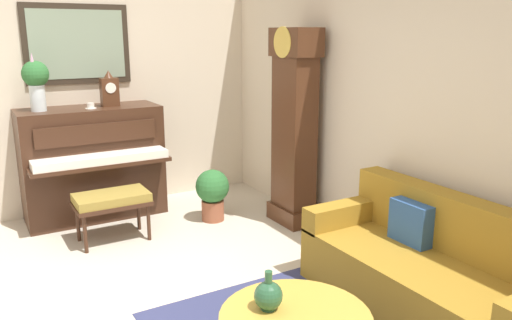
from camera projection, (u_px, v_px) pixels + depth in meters
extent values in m
cube|color=beige|center=(47.00, 88.00, 5.41)|extent=(0.10, 4.90, 2.80)
cube|color=#33281E|center=(77.00, 44.00, 5.41)|extent=(0.03, 1.10, 0.84)
cube|color=gray|center=(78.00, 44.00, 5.39)|extent=(0.01, 0.98, 0.72)
cube|color=beige|center=(387.00, 100.00, 4.40)|extent=(5.30, 0.10, 2.80)
cube|color=#3D2316|center=(93.00, 163.00, 5.47)|extent=(0.60, 1.44, 1.21)
cube|color=#3D2316|center=(102.00, 164.00, 5.09)|extent=(0.28, 1.38, 0.04)
cube|color=white|center=(102.00, 159.00, 5.08)|extent=(0.26, 1.32, 0.08)
cube|color=#3D2316|center=(97.00, 133.00, 5.11)|extent=(0.03, 1.20, 0.20)
cube|color=#3D2316|center=(112.00, 203.00, 4.85)|extent=(0.42, 0.70, 0.04)
cube|color=olive|center=(112.00, 197.00, 4.83)|extent=(0.40, 0.68, 0.08)
cylinder|color=#3D2316|center=(85.00, 235.00, 4.61)|extent=(0.04, 0.04, 0.36)
cylinder|color=#3D2316|center=(149.00, 222.00, 4.91)|extent=(0.04, 0.04, 0.36)
cylinder|color=#3D2316|center=(78.00, 223.00, 4.88)|extent=(0.04, 0.04, 0.36)
cylinder|color=#3D2316|center=(139.00, 213.00, 5.18)|extent=(0.04, 0.04, 0.36)
cube|color=#4C2B19|center=(293.00, 213.00, 5.42)|extent=(0.52, 0.34, 0.18)
cube|color=#4C2B19|center=(294.00, 140.00, 5.22)|extent=(0.44, 0.28, 1.78)
cube|color=#4C2B19|center=(296.00, 42.00, 4.98)|extent=(0.52, 0.32, 0.28)
cylinder|color=gold|center=(283.00, 42.00, 4.90)|extent=(0.30, 0.02, 0.30)
cylinder|color=gold|center=(290.00, 135.00, 5.18)|extent=(0.03, 0.03, 0.70)
cube|color=olive|center=(425.00, 289.00, 3.57)|extent=(1.90, 0.80, 0.42)
cube|color=olive|center=(459.00, 226.00, 3.62)|extent=(1.90, 0.20, 0.44)
cube|color=olive|center=(347.00, 214.00, 4.22)|extent=(0.18, 0.80, 0.20)
cube|color=#2D5699|center=(411.00, 223.00, 3.80)|extent=(0.34, 0.12, 0.32)
cylinder|color=gold|center=(295.00, 318.00, 2.89)|extent=(0.88, 0.88, 0.04)
torus|color=#3D2316|center=(295.00, 318.00, 2.89)|extent=(0.88, 0.88, 0.04)
cylinder|color=#3D2316|center=(263.00, 320.00, 3.24)|extent=(0.04, 0.04, 0.36)
cube|color=#4C2B19|center=(110.00, 92.00, 5.38)|extent=(0.12, 0.18, 0.30)
cylinder|color=white|center=(111.00, 88.00, 5.32)|extent=(0.01, 0.11, 0.11)
cone|color=#4C2B19|center=(108.00, 74.00, 5.34)|extent=(0.10, 0.10, 0.08)
cylinder|color=silver|center=(38.00, 98.00, 5.04)|extent=(0.15, 0.15, 0.26)
sphere|color=#2D6B33|center=(35.00, 74.00, 4.98)|extent=(0.26, 0.26, 0.26)
cone|color=#D199B7|center=(32.00, 61.00, 4.91)|extent=(0.06, 0.06, 0.16)
cylinder|color=white|center=(91.00, 108.00, 5.24)|extent=(0.12, 0.12, 0.01)
cylinder|color=white|center=(91.00, 106.00, 5.23)|extent=(0.08, 0.08, 0.06)
cylinder|color=#234C33|center=(268.00, 308.00, 2.95)|extent=(0.09, 0.09, 0.01)
sphere|color=#285638|center=(268.00, 296.00, 2.93)|extent=(0.17, 0.17, 0.17)
cylinder|color=#285638|center=(268.00, 278.00, 2.90)|extent=(0.04, 0.04, 0.08)
cylinder|color=#935138|center=(213.00, 210.00, 5.45)|extent=(0.24, 0.24, 0.22)
sphere|color=#2D6B33|center=(212.00, 186.00, 5.39)|extent=(0.36, 0.36, 0.36)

